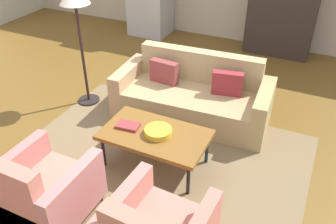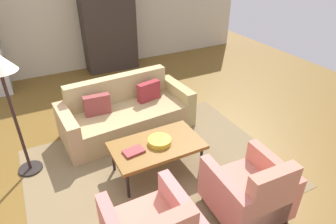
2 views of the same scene
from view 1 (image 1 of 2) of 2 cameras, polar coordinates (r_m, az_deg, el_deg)
ground_plane at (r=4.85m, az=-4.75°, el=-2.38°), size 11.84×11.84×0.00m
area_rug at (r=4.29m, az=-1.68°, el=-7.85°), size 3.40×2.60×0.01m
couch at (r=4.96m, az=4.15°, el=2.52°), size 2.15×1.04×0.86m
coffee_table at (r=3.99m, az=-2.10°, el=-3.86°), size 1.20×0.70×0.45m
armchair_left at (r=3.64m, az=-19.52°, el=-12.12°), size 0.80×0.80×0.88m
fruit_bowl at (r=3.93m, az=-1.60°, el=-3.16°), size 0.31×0.31×0.07m
book_stack at (r=4.08m, az=-6.44°, el=-2.18°), size 0.28×0.20×0.03m
cabinet at (r=7.02m, az=18.11°, el=15.89°), size 1.20×0.51×1.80m
floor_lamp at (r=4.95m, az=-14.67°, el=16.14°), size 0.40×0.40×1.72m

